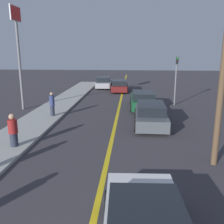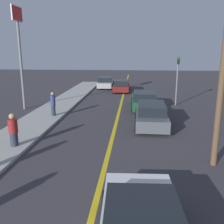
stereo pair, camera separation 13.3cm
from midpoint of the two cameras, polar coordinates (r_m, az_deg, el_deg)
road_center_line at (r=19.37m, az=1.91°, el=0.48°), size 0.20×60.00×0.01m
sidewalk_left at (r=19.73m, az=-13.00°, el=0.57°), size 2.57×34.86×0.14m
car_ahead_center at (r=15.48m, az=9.16°, el=-0.57°), size 2.01×4.82×1.38m
car_far_distant at (r=20.16m, az=7.51°, el=2.73°), size 2.07×4.65×1.32m
car_parked_left_lot at (r=28.37m, az=2.23°, el=5.99°), size 1.94×4.35×1.29m
car_oncoming_far at (r=31.43m, az=-1.37°, el=6.78°), size 2.14×4.79×1.34m
pedestrian_far_standing at (r=12.38m, az=-21.36°, el=-3.89°), size 0.42×0.42×1.55m
pedestrian_by_sign at (r=17.43m, az=-13.13°, el=1.81°), size 0.34×0.34×1.62m
traffic_light at (r=21.39m, az=14.89°, el=7.95°), size 0.18×0.40×4.00m
roadside_sign at (r=20.44m, az=-20.34°, el=15.56°), size 0.20×1.64×7.63m
utility_pole at (r=10.16m, az=24.38°, el=8.63°), size 0.24×0.24×7.50m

